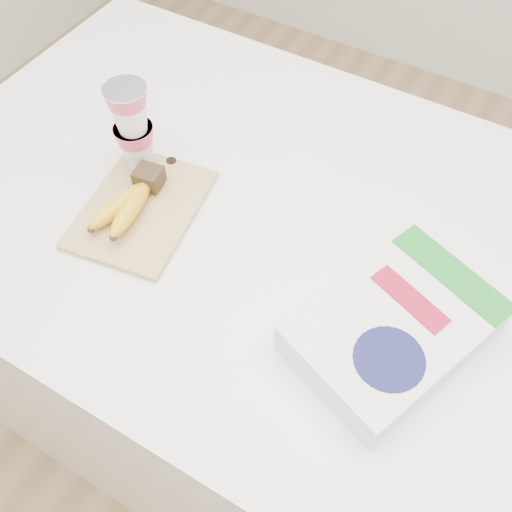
{
  "coord_description": "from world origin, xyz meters",
  "views": [
    {
      "loc": [
        0.33,
        -0.59,
        1.82
      ],
      "look_at": [
        0.06,
        -0.12,
        1.06
      ],
      "focal_mm": 40.0,
      "sensor_mm": 36.0,
      "label": 1
    }
  ],
  "objects_px": {
    "cutting_board": "(142,209)",
    "bananas": "(130,201)",
    "cereal_box": "(394,328)",
    "yogurt_stack": "(132,125)",
    "table": "(259,340)"
  },
  "relations": [
    {
      "from": "cereal_box",
      "to": "yogurt_stack",
      "type": "bearing_deg",
      "value": -169.61
    },
    {
      "from": "bananas",
      "to": "yogurt_stack",
      "type": "xyz_separation_m",
      "value": [
        -0.05,
        0.1,
        0.08
      ]
    },
    {
      "from": "cereal_box",
      "to": "table",
      "type": "bearing_deg",
      "value": 178.85
    },
    {
      "from": "cereal_box",
      "to": "bananas",
      "type": "bearing_deg",
      "value": -159.45
    },
    {
      "from": "yogurt_stack",
      "to": "cereal_box",
      "type": "height_order",
      "value": "yogurt_stack"
    },
    {
      "from": "cutting_board",
      "to": "cereal_box",
      "type": "distance_m",
      "value": 0.49
    },
    {
      "from": "cereal_box",
      "to": "cutting_board",
      "type": "bearing_deg",
      "value": -160.86
    },
    {
      "from": "cutting_board",
      "to": "bananas",
      "type": "height_order",
      "value": "bananas"
    },
    {
      "from": "yogurt_stack",
      "to": "cereal_box",
      "type": "xyz_separation_m",
      "value": [
        0.56,
        -0.1,
        -0.08
      ]
    },
    {
      "from": "bananas",
      "to": "cereal_box",
      "type": "xyz_separation_m",
      "value": [
        0.5,
        -0.0,
        -0.0
      ]
    },
    {
      "from": "cutting_board",
      "to": "bananas",
      "type": "bearing_deg",
      "value": -143.36
    },
    {
      "from": "table",
      "to": "bananas",
      "type": "relative_size",
      "value": 7.65
    },
    {
      "from": "bananas",
      "to": "yogurt_stack",
      "type": "relative_size",
      "value": 1.0
    },
    {
      "from": "table",
      "to": "yogurt_stack",
      "type": "height_order",
      "value": "yogurt_stack"
    },
    {
      "from": "cutting_board",
      "to": "cereal_box",
      "type": "xyz_separation_m",
      "value": [
        0.49,
        -0.01,
        0.03
      ]
    }
  ]
}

